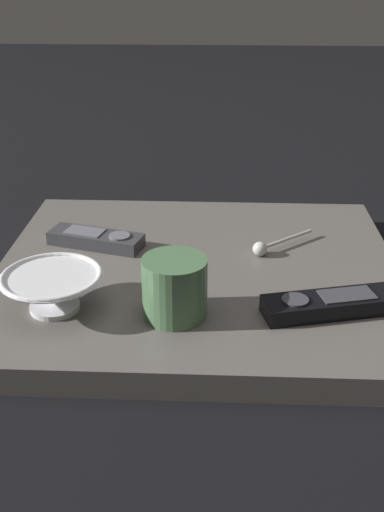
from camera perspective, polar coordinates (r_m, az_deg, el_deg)
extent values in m
plane|color=black|center=(1.02, 0.53, -3.01)|extent=(6.00, 6.00, 0.00)
cube|color=#5B5651|center=(1.01, 0.54, -1.98)|extent=(0.65, 0.57, 0.04)
cylinder|color=silver|center=(0.90, -12.62, -4.60)|extent=(0.07, 0.07, 0.01)
cone|color=silver|center=(0.89, -12.79, -3.13)|extent=(0.15, 0.15, 0.05)
torus|color=silver|center=(0.88, -12.93, -1.85)|extent=(0.14, 0.14, 0.01)
cylinder|color=#4C724C|center=(0.85, -1.62, -2.97)|extent=(0.09, 0.09, 0.09)
cylinder|color=silver|center=(1.08, 8.86, 1.57)|extent=(0.09, 0.08, 0.01)
sphere|color=silver|center=(1.03, 6.32, 0.66)|extent=(0.02, 0.02, 0.02)
cube|color=#38383D|center=(1.08, -8.92, 1.55)|extent=(0.17, 0.09, 0.02)
cylinder|color=slate|center=(1.05, -6.76, 1.88)|extent=(0.04, 0.04, 0.00)
cube|color=slate|center=(1.08, -9.94, 2.29)|extent=(0.07, 0.05, 0.00)
cube|color=black|center=(0.89, 12.71, -4.43)|extent=(0.20, 0.10, 0.03)
cylinder|color=#3A3A42|center=(0.86, 9.57, -4.03)|extent=(0.04, 0.04, 0.00)
cube|color=#3A3A42|center=(0.89, 14.22, -3.50)|extent=(0.08, 0.06, 0.00)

